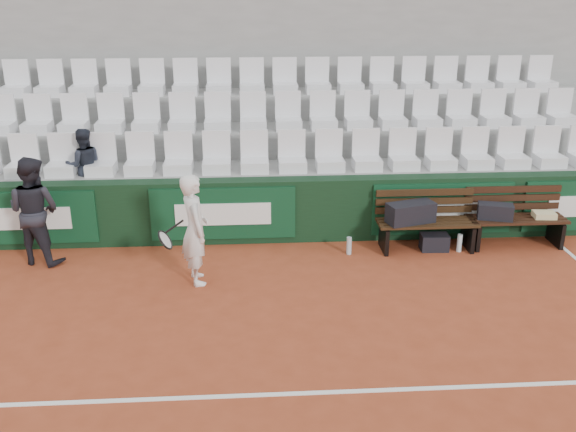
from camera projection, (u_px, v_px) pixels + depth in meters
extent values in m
plane|color=#9D4023|center=(234.00, 396.00, 6.38)|extent=(80.00, 80.00, 0.00)
cube|color=white|center=(234.00, 396.00, 6.38)|extent=(18.00, 0.06, 0.01)
cube|color=black|center=(237.00, 211.00, 9.94)|extent=(18.00, 0.30, 1.00)
cube|color=#0C381E|center=(22.00, 218.00, 9.58)|extent=(2.20, 0.04, 0.82)
cube|color=#0C381E|center=(223.00, 214.00, 9.76)|extent=(2.20, 0.04, 0.82)
cube|color=#0C381E|center=(442.00, 209.00, 9.96)|extent=(2.20, 0.04, 0.82)
cube|color=gray|center=(237.00, 198.00, 10.52)|extent=(18.00, 0.95, 1.00)
cube|color=gray|center=(237.00, 168.00, 11.33)|extent=(18.00, 0.95, 1.45)
cube|color=#999996|center=(237.00, 143.00, 12.14)|extent=(18.00, 0.95, 1.90)
cube|color=gray|center=(236.00, 71.00, 12.28)|extent=(18.00, 0.30, 4.40)
cube|color=silver|center=(235.00, 152.00, 10.07)|extent=(11.90, 0.44, 0.63)
cube|color=silver|center=(235.00, 112.00, 10.80)|extent=(11.90, 0.44, 0.63)
cube|color=white|center=(235.00, 76.00, 11.53)|extent=(11.90, 0.44, 0.63)
cube|color=#321E0F|center=(426.00, 235.00, 9.73)|extent=(1.50, 0.56, 0.45)
cube|color=black|center=(515.00, 231.00, 9.87)|extent=(1.50, 0.56, 0.45)
cube|color=black|center=(411.00, 213.00, 9.56)|extent=(0.77, 0.49, 0.30)
cube|color=black|center=(495.00, 211.00, 9.71)|extent=(0.56, 0.37, 0.24)
cube|color=beige|center=(544.00, 215.00, 9.79)|extent=(0.34, 0.26, 0.09)
cube|color=black|center=(434.00, 242.00, 9.73)|extent=(0.42, 0.27, 0.25)
cylinder|color=#ACBBC3|center=(349.00, 246.00, 9.58)|extent=(0.08, 0.08, 0.27)
cylinder|color=silver|center=(459.00, 243.00, 9.67)|extent=(0.08, 0.08, 0.27)
imported|color=silver|center=(195.00, 229.00, 8.52)|extent=(0.49, 0.63, 1.52)
torus|color=black|center=(165.00, 240.00, 8.54)|extent=(0.19, 0.30, 0.26)
cylinder|color=black|center=(174.00, 227.00, 8.48)|extent=(0.26, 0.03, 0.20)
imported|color=black|center=(34.00, 211.00, 9.11)|extent=(0.92, 0.82, 1.58)
imported|color=#1D212B|center=(81.00, 137.00, 9.88)|extent=(0.66, 0.57, 1.17)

